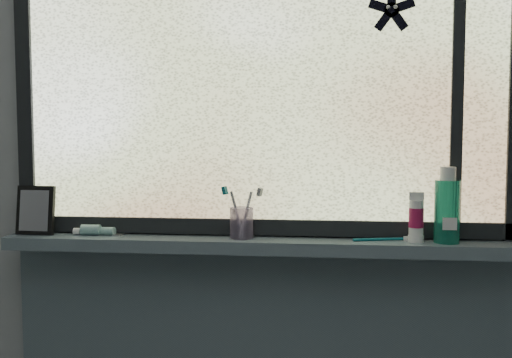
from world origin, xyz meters
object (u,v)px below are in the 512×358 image
object	(u,v)px
cream_tube	(416,215)
mouthwash_bottle	(447,205)
toothbrush_cup	(242,223)
vanity_mirror	(36,210)

from	to	relation	value
cream_tube	mouthwash_bottle	bearing A→B (deg)	-3.22
toothbrush_cup	mouthwash_bottle	world-z (taller)	mouthwash_bottle
toothbrush_cup	mouthwash_bottle	distance (m)	0.63
toothbrush_cup	mouthwash_bottle	size ratio (longest dim) A/B	0.51
vanity_mirror	toothbrush_cup	bearing A→B (deg)	3.15
toothbrush_cup	cream_tube	size ratio (longest dim) A/B	0.89
mouthwash_bottle	cream_tube	size ratio (longest dim) A/B	1.74
toothbrush_cup	vanity_mirror	bearing A→B (deg)	-179.86
mouthwash_bottle	cream_tube	world-z (taller)	mouthwash_bottle
vanity_mirror	toothbrush_cup	distance (m)	0.68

